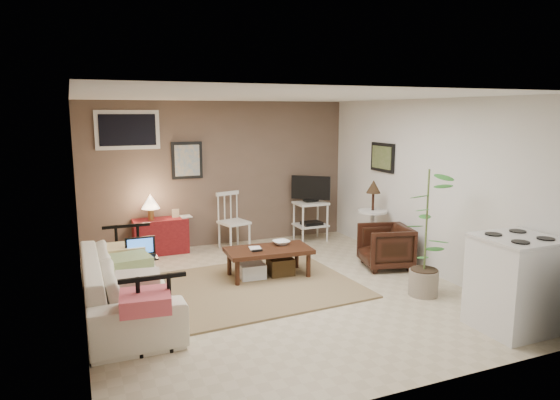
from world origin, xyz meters
name	(u,v)px	position (x,y,z in m)	size (l,w,h in m)	color
floor	(277,291)	(0.00, 0.00, 0.00)	(5.00, 5.00, 0.00)	#C1B293
art_back	(187,160)	(-0.55, 2.48, 1.45)	(0.50, 0.03, 0.60)	black
art_right	(383,157)	(2.23, 1.05, 1.52)	(0.03, 0.60, 0.45)	black
window	(128,130)	(-1.45, 2.48, 1.95)	(0.96, 0.03, 0.60)	silver
rug	(251,287)	(-0.26, 0.25, 0.01)	(2.60, 2.08, 0.02)	olive
coffee_table	(268,260)	(0.09, 0.54, 0.24)	(1.17, 0.65, 0.43)	#3B1B10
sofa	(126,275)	(-1.80, 0.01, 0.45)	(2.29, 0.67, 0.90)	white
sofa_pillows	(133,272)	(-1.74, -0.25, 0.55)	(0.44, 2.18, 0.15)	beige
sofa_end_rails	(139,279)	(-1.67, 0.01, 0.39)	(0.62, 2.29, 0.77)	black
laptop	(141,252)	(-1.58, 0.41, 0.58)	(0.35, 0.26, 0.24)	black
red_console	(160,233)	(-1.06, 2.29, 0.33)	(0.84, 0.37, 0.97)	maroon
spindle_chair	(233,222)	(0.11, 2.13, 0.44)	(0.51, 0.51, 0.93)	silver
tv_stand	(311,207)	(1.51, 2.11, 0.60)	(0.56, 0.47, 1.14)	silver
side_table	(373,209)	(1.98, 0.90, 0.74)	(0.45, 0.45, 1.19)	silver
armchair	(385,244)	(1.82, 0.30, 0.34)	(0.66, 0.62, 0.68)	black
potted_plant	(426,228)	(1.61, -0.81, 0.84)	(0.40, 0.40, 1.58)	gray
stove	(515,283)	(1.84, -1.95, 0.49)	(0.76, 0.71, 0.99)	silver
bowl	(281,237)	(0.34, 0.65, 0.52)	(0.23, 0.06, 0.23)	#3B1B10
book_table	(249,242)	(-0.15, 0.59, 0.51)	(0.15, 0.02, 0.21)	#3B1B10
book_console	(180,211)	(-0.73, 2.26, 0.67)	(0.17, 0.02, 0.23)	#3B1B10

